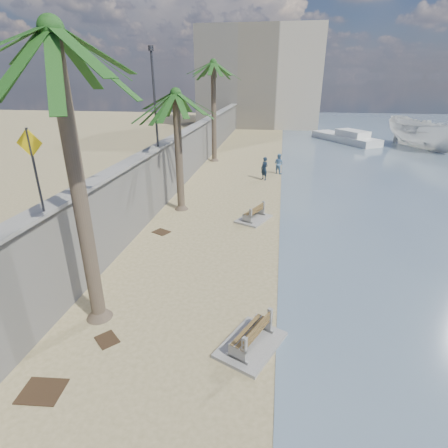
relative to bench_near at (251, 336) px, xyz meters
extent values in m
plane|color=tan|center=(-1.27, -0.86, -0.38)|extent=(140.00, 140.00, 0.00)
cube|color=gray|center=(-6.47, 19.14, 1.37)|extent=(0.45, 70.00, 3.50)
cube|color=gray|center=(-6.47, 19.14, 3.17)|extent=(0.80, 70.00, 0.12)
cube|color=#B7AA93|center=(-3.27, 51.14, 6.62)|extent=(18.00, 12.00, 14.00)
cube|color=gray|center=(0.00, 0.00, -0.32)|extent=(2.13, 2.45, 0.11)
cube|color=gray|center=(-0.70, 9.77, -0.32)|extent=(2.06, 2.37, 0.11)
cylinder|color=brown|center=(-5.01, 0.57, 3.79)|extent=(0.44, 0.44, 8.32)
cylinder|color=brown|center=(-5.07, 10.79, 2.86)|extent=(0.42, 0.42, 6.47)
cylinder|color=brown|center=(-5.49, 23.76, 3.81)|extent=(0.44, 0.44, 8.36)
cylinder|color=#2D2D33|center=(-6.27, 0.64, 4.43)|extent=(0.07, 0.07, 2.40)
cube|color=yellow|center=(-6.27, 0.64, 5.23)|extent=(0.78, 0.03, 0.78)
cylinder|color=#2D2D33|center=(-6.37, 11.14, 5.73)|extent=(0.12, 0.12, 5.00)
cylinder|color=#2D2D33|center=(-6.37, 11.14, 8.23)|extent=(0.28, 0.28, 0.25)
imported|color=#122034|center=(-0.57, 17.99, 0.62)|extent=(0.86, 0.84, 1.99)
imported|color=#507AA6|center=(0.46, 20.05, 0.52)|extent=(1.09, 1.03, 1.79)
imported|color=silver|center=(15.82, 33.23, 1.43)|extent=(5.06, 5.11, 4.41)
cube|color=#382616|center=(-5.02, -2.42, -0.36)|extent=(1.10, 0.92, 0.03)
cube|color=#382616|center=(-4.27, -0.42, -0.36)|extent=(0.88, 0.87, 0.03)
cube|color=#382616|center=(-5.19, 7.38, -0.36)|extent=(0.99, 0.91, 0.03)
camera|label=1|loc=(0.48, -8.03, 6.90)|focal=28.00mm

